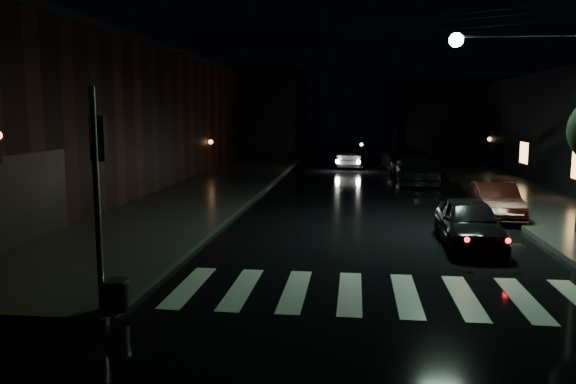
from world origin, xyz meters
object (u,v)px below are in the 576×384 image
(oncoming_car, at_px, (353,157))
(parked_car_c, at_px, (416,169))
(parked_car_a, at_px, (469,222))
(parked_car_b, at_px, (495,201))
(parked_car_d, at_px, (406,159))

(oncoming_car, bearing_deg, parked_car_c, 119.97)
(parked_car_c, bearing_deg, parked_car_a, -90.36)
(parked_car_b, height_order, parked_car_c, parked_car_c)
(parked_car_a, height_order, parked_car_c, parked_car_c)
(parked_car_c, relative_size, parked_car_d, 0.92)
(parked_car_a, bearing_deg, parked_car_c, 90.24)
(parked_car_a, bearing_deg, oncoming_car, 98.86)
(parked_car_b, distance_m, parked_car_c, 10.64)
(parked_car_a, relative_size, parked_car_c, 0.75)
(parked_car_a, height_order, parked_car_d, parked_car_d)
(parked_car_c, bearing_deg, parked_car_d, 89.64)
(parked_car_d, bearing_deg, parked_car_b, -90.10)
(parked_car_c, bearing_deg, oncoming_car, 112.95)
(parked_car_b, relative_size, parked_car_c, 0.73)
(parked_car_b, bearing_deg, parked_car_c, 101.59)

